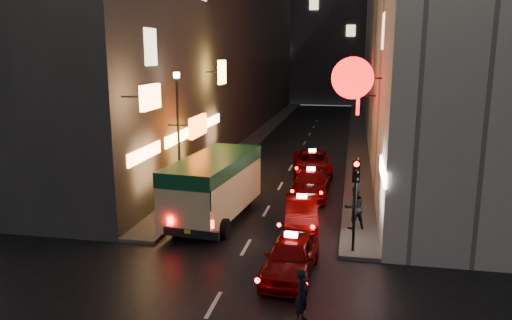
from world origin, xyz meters
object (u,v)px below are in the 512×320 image
Objects in this scene: taxi_near at (291,253)px; traffic_light at (356,185)px; minibus at (214,181)px; pedestrian_crossing at (302,292)px; lamp_post at (178,130)px.

traffic_light reaches higher than taxi_near.
minibus reaches higher than pedestrian_crossing.
minibus is 1.35× the size of taxi_near.
minibus is 3.90× the size of pedestrian_crossing.
minibus is at bearing 129.17° from taxi_near.
minibus is 6.41m from taxi_near.
taxi_near is 2.88× the size of pedestrian_crossing.
lamp_post reaches higher than taxi_near.
minibus is 1.09× the size of lamp_post.
minibus is at bearing 49.39° from pedestrian_crossing.
traffic_light is 9.42m from lamp_post.
taxi_near is 1.44× the size of traffic_light.
traffic_light is at bearing -25.42° from minibus.
minibus is at bearing 154.58° from traffic_light.
pedestrian_crossing is at bearing -58.87° from minibus.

